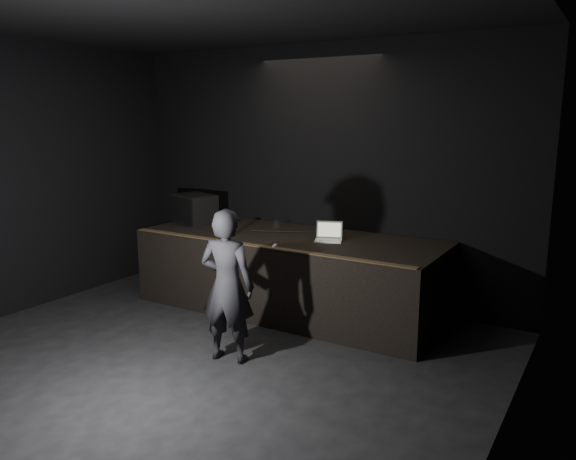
# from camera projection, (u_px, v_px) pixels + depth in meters

# --- Properties ---
(ground) EXTENTS (7.00, 7.00, 0.00)m
(ground) POSITION_uv_depth(u_px,v_px,m) (139.00, 393.00, 5.22)
(ground) COLOR black
(ground) RESTS_ON ground
(room_walls) EXTENTS (6.10, 7.10, 3.52)m
(room_walls) POSITION_uv_depth(u_px,v_px,m) (127.00, 176.00, 4.82)
(room_walls) COLOR black
(room_walls) RESTS_ON ground
(stage_riser) EXTENTS (4.00, 1.50, 1.00)m
(stage_riser) POSITION_uv_depth(u_px,v_px,m) (290.00, 273.00, 7.41)
(stage_riser) COLOR black
(stage_riser) RESTS_ON ground
(riser_lip) EXTENTS (3.92, 0.10, 0.01)m
(riser_lip) POSITION_uv_depth(u_px,v_px,m) (259.00, 246.00, 6.72)
(riser_lip) COLOR brown
(riser_lip) RESTS_ON stage_riser
(stage_monitor) EXTENTS (0.72, 0.62, 0.41)m
(stage_monitor) POSITION_uv_depth(u_px,v_px,m) (194.00, 209.00, 8.19)
(stage_monitor) COLOR black
(stage_monitor) RESTS_ON stage_riser
(cable) EXTENTS (0.93, 0.42, 0.02)m
(cable) POSITION_uv_depth(u_px,v_px,m) (288.00, 232.00, 7.52)
(cable) COLOR black
(cable) RESTS_ON stage_riser
(laptop) EXTENTS (0.42, 0.40, 0.23)m
(laptop) POSITION_uv_depth(u_px,v_px,m) (329.00, 236.00, 7.03)
(laptop) COLOR silver
(laptop) RESTS_ON stage_riser
(beer_can) EXTENTS (0.07, 0.07, 0.17)m
(beer_can) POSITION_uv_depth(u_px,v_px,m) (234.00, 227.00, 7.41)
(beer_can) COLOR silver
(beer_can) RESTS_ON stage_riser
(plastic_cup) EXTENTS (0.09, 0.09, 0.11)m
(plastic_cup) POSITION_uv_depth(u_px,v_px,m) (276.00, 224.00, 7.78)
(plastic_cup) COLOR white
(plastic_cup) RESTS_ON stage_riser
(wii_remote) EXTENTS (0.07, 0.14, 0.03)m
(wii_remote) POSITION_uv_depth(u_px,v_px,m) (274.00, 246.00, 6.67)
(wii_remote) COLOR white
(wii_remote) RESTS_ON stage_riser
(person) EXTENTS (0.66, 0.50, 1.62)m
(person) POSITION_uv_depth(u_px,v_px,m) (227.00, 286.00, 5.80)
(person) COLOR black
(person) RESTS_ON ground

